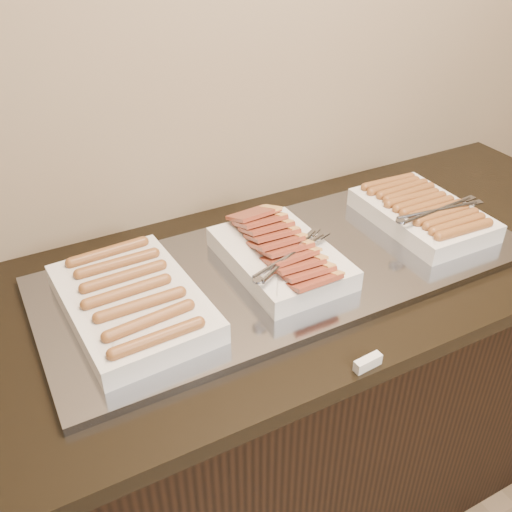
{
  "coord_description": "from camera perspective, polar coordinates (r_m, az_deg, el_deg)",
  "views": [
    {
      "loc": [
        -0.6,
        1.16,
        1.71
      ],
      "look_at": [
        -0.09,
        2.13,
        0.97
      ],
      "focal_mm": 40.0,
      "sensor_mm": 36.0,
      "label": 1
    }
  ],
  "objects": [
    {
      "name": "counter",
      "position": [
        1.7,
        2.64,
        -13.84
      ],
      "size": [
        2.06,
        0.76,
        0.9
      ],
      "color": "black",
      "rests_on": "ground"
    },
    {
      "name": "warming_tray",
      "position": [
        1.4,
        3.3,
        -1.06
      ],
      "size": [
        1.2,
        0.5,
        0.02
      ],
      "primitive_type": "cube",
      "color": "gray",
      "rests_on": "counter"
    },
    {
      "name": "label_holder",
      "position": [
        1.16,
        11.11,
        -10.43
      ],
      "size": [
        0.06,
        0.02,
        0.02
      ],
      "primitive_type": "cube",
      "rotation": [
        0.0,
        0.0,
        0.08
      ],
      "color": "silver",
      "rests_on": "counter"
    },
    {
      "name": "dish_left",
      "position": [
        1.26,
        -12.28,
        -4.39
      ],
      "size": [
        0.29,
        0.41,
        0.07
      ],
      "rotation": [
        0.0,
        0.0,
        0.06
      ],
      "color": "silver",
      "rests_on": "warming_tray"
    },
    {
      "name": "dish_right",
      "position": [
        1.6,
        16.39,
        4.25
      ],
      "size": [
        0.26,
        0.36,
        0.08
      ],
      "rotation": [
        0.0,
        0.0,
        -0.01
      ],
      "color": "silver",
      "rests_on": "warming_tray"
    },
    {
      "name": "dish_center",
      "position": [
        1.36,
        2.49,
        0.12
      ],
      "size": [
        0.27,
        0.37,
        0.1
      ],
      "rotation": [
        0.0,
        0.0,
        0.01
      ],
      "color": "silver",
      "rests_on": "warming_tray"
    }
  ]
}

